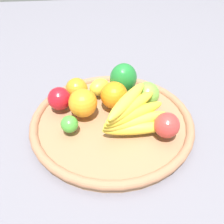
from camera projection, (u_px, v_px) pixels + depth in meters
The scene contains 12 objects.
ground_plane at pixel (112, 127), 0.78m from camera, with size 2.40×2.40×0.00m, color slate.
basket at pixel (112, 122), 0.77m from camera, with size 0.46×0.46×0.04m.
bell_pepper at pixel (123, 78), 0.83m from camera, with size 0.08×0.08×0.10m, color #217F33.
banana_bunch at pixel (133, 114), 0.70m from camera, with size 0.17×0.19×0.09m.
apple_0 at pixel (147, 94), 0.79m from camera, with size 0.07×0.07×0.07m, color #77B83E.
lime_0 at pixel (69, 124), 0.70m from camera, with size 0.05×0.05×0.05m, color green.
orange_0 at pixel (83, 103), 0.75m from camera, with size 0.08×0.08×0.08m, color orange.
apple_1 at pixel (77, 89), 0.81m from camera, with size 0.07×0.07×0.07m, color #BB8E21.
apple_3 at pixel (59, 99), 0.77m from camera, with size 0.07×0.07×0.07m, color red.
apple_2 at pixel (167, 125), 0.69m from camera, with size 0.07×0.07×0.07m, color #C13835.
orange_1 at pixel (114, 95), 0.78m from camera, with size 0.08×0.08×0.08m, color orange.
lemon_0 at pixel (99, 87), 0.83m from camera, with size 0.07×0.05×0.05m, color yellow.
Camera 1 is at (-0.57, 0.06, 0.53)m, focal length 43.26 mm.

